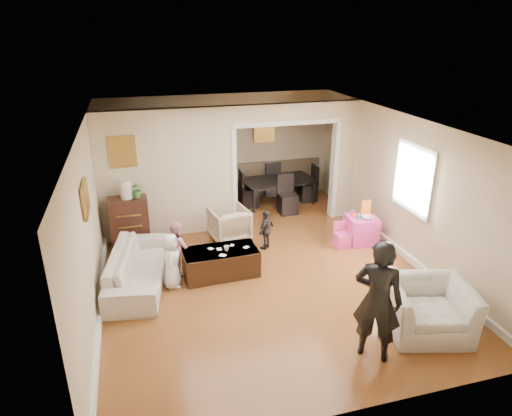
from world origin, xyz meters
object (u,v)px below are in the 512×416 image
object	(u,v)px
sofa	(138,267)
child_kneel_b	(177,247)
coffee_cup	(227,248)
dresser	(130,222)
coffee_table	(221,262)
child_kneel_a	(171,261)
play_table	(361,229)
child_toddler	(266,230)
armchair_back	(229,224)
armchair_front	(428,309)
table_lamp	(126,189)
cyan_cup	(359,216)
adult_person	(378,301)
dining_table	(279,192)

from	to	relation	value
sofa	child_kneel_b	xyz separation A→B (m)	(0.69, 0.22, 0.17)
coffee_cup	dresser	bearing A→B (deg)	134.50
dresser	coffee_table	distance (m)	2.17
child_kneel_a	play_table	bearing A→B (deg)	-72.31
child_kneel_a	child_toddler	distance (m)	2.10
armchair_back	child_toddler	bearing A→B (deg)	126.74
armchair_front	child_toddler	world-z (taller)	child_toddler
table_lamp	coffee_table	bearing A→B (deg)	-46.47
cyan_cup	armchair_front	bearing A→B (deg)	-97.36
dresser	adult_person	world-z (taller)	adult_person
child_kneel_b	child_toddler	distance (m)	1.81
adult_person	child_kneel_b	world-z (taller)	adult_person
dresser	table_lamp	distance (m)	0.68
armchair_front	dining_table	bearing A→B (deg)	109.41
armchair_back	dresser	size ratio (longest dim) A/B	0.73
play_table	dresser	bearing A→B (deg)	166.77
coffee_cup	cyan_cup	distance (m)	2.81
dining_table	child_kneel_a	bearing A→B (deg)	-137.58
armchair_back	dresser	world-z (taller)	dresser
coffee_cup	cyan_cup	xyz separation A→B (m)	(2.76, 0.51, 0.07)
adult_person	child_toddler	bearing A→B (deg)	-42.28
dresser	cyan_cup	bearing A→B (deg)	-14.14
dresser	child_toddler	distance (m)	2.66
sofa	dining_table	size ratio (longest dim) A/B	1.23
play_table	cyan_cup	distance (m)	0.33
armchair_front	table_lamp	bearing A→B (deg)	150.22
play_table	cyan_cup	world-z (taller)	cyan_cup
cyan_cup	sofa	bearing A→B (deg)	-174.84
cyan_cup	child_toddler	distance (m)	1.84
child_kneel_b	table_lamp	bearing A→B (deg)	9.61
child_toddler	dining_table	bearing A→B (deg)	-156.18
dresser	coffee_cup	world-z (taller)	dresser
table_lamp	cyan_cup	world-z (taller)	table_lamp
sofa	child_toddler	world-z (taller)	child_toddler
armchair_back	child_toddler	size ratio (longest dim) A/B	0.93
armchair_front	dresser	world-z (taller)	dresser
table_lamp	cyan_cup	xyz separation A→B (m)	(4.34, -1.09, -0.60)
armchair_back	armchair_front	world-z (taller)	armchair_front
coffee_table	child_toddler	distance (m)	1.30
play_table	adult_person	xyz separation A→B (m)	(-1.45, -3.09, 0.57)
dining_table	armchair_front	bearing A→B (deg)	-89.92
armchair_front	coffee_cup	size ratio (longest dim) A/B	12.34
dresser	coffee_table	bearing A→B (deg)	-46.47
adult_person	dining_table	bearing A→B (deg)	-55.63
play_table	child_kneel_b	world-z (taller)	child_kneel_b
table_lamp	child_toddler	world-z (taller)	table_lamp
dining_table	child_kneel_b	bearing A→B (deg)	-140.50
armchair_back	dining_table	world-z (taller)	armchair_back
armchair_front	coffee_table	bearing A→B (deg)	151.62
sofa	armchair_back	world-z (taller)	armchair_back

